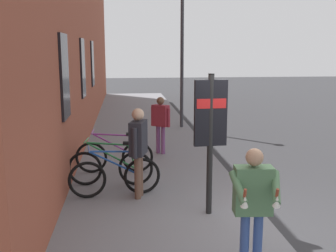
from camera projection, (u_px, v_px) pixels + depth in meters
ground at (234, 145)px, 12.44m from camera, size 60.00×60.00×0.00m
sidewalk_pavement at (142, 132)px, 14.09m from camera, size 24.00×3.50×0.12m
station_facade at (82, 23)px, 14.13m from camera, size 22.00×0.65×7.65m
bicycle_nearest_sign at (116, 176)px, 7.70m from camera, size 0.48×1.76×0.97m
bicycle_far_end at (111, 167)px, 8.31m from camera, size 0.48×1.77×0.97m
bicycle_by_door at (115, 156)px, 9.18m from camera, size 0.48×1.77×0.97m
transit_info_sign at (210, 122)px, 6.65m from camera, size 0.12×0.55×2.40m
pedestrian_crossing_street at (160, 119)px, 10.77m from camera, size 0.44×0.49×1.54m
pedestrian_near_bus at (138, 144)px, 7.52m from camera, size 0.63×0.37×1.72m
tourist_with_hotdogs at (253, 198)px, 4.90m from camera, size 0.58×0.62×1.62m
street_lamp at (182, 38)px, 14.09m from camera, size 0.28×0.28×5.39m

